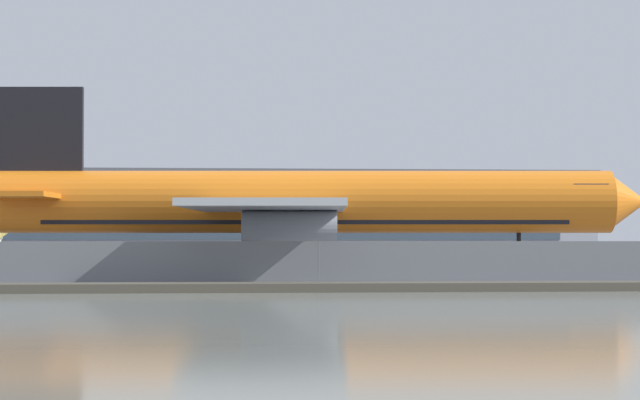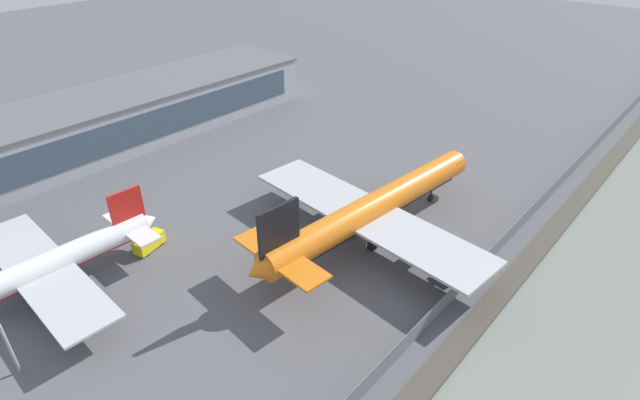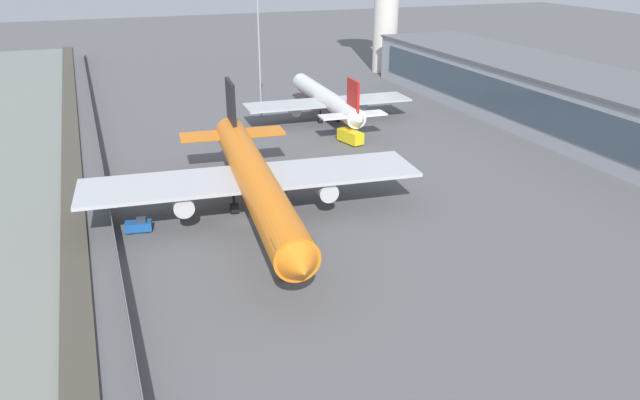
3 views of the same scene
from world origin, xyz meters
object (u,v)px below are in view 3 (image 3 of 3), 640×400
object	(u,v)px
cargo_jet_orange	(254,179)
ops_van	(351,136)
baggage_tug	(139,226)
passenger_jet_white_red	(326,99)
apron_light_mast_apron_west	(259,46)

from	to	relation	value
cargo_jet_orange	ops_van	distance (m)	35.65
cargo_jet_orange	baggage_tug	xyz separation A→B (m)	(-1.21, -14.52, -4.60)
baggage_tug	passenger_jet_white_red	bearing A→B (deg)	135.02
ops_van	apron_light_mast_apron_west	world-z (taller)	apron_light_mast_apron_west
ops_van	apron_light_mast_apron_west	xyz separation A→B (m)	(-23.74, -9.68, 12.86)
baggage_tug	ops_van	size ratio (longest dim) A/B	0.61
cargo_jet_orange	apron_light_mast_apron_west	world-z (taller)	apron_light_mast_apron_west
cargo_jet_orange	passenger_jet_white_red	distance (m)	49.51
ops_van	apron_light_mast_apron_west	distance (m)	28.68
passenger_jet_white_red	ops_van	size ratio (longest dim) A/B	6.96
passenger_jet_white_red	apron_light_mast_apron_west	size ratio (longest dim) A/B	1.51
baggage_tug	apron_light_mast_apron_west	distance (m)	57.90
apron_light_mast_apron_west	passenger_jet_white_red	bearing A→B (deg)	57.26
ops_van	baggage_tug	bearing A→B (deg)	-57.99
cargo_jet_orange	passenger_jet_white_red	xyz separation A→B (m)	(-41.97, 26.22, -1.22)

